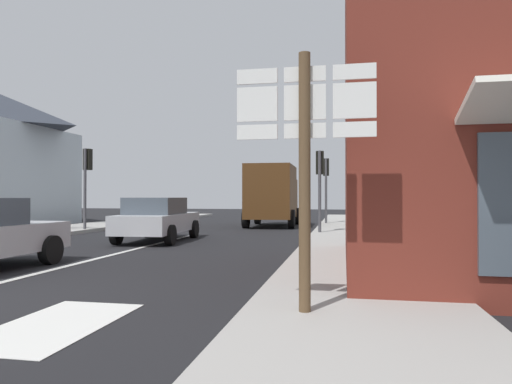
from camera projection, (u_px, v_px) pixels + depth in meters
ground_plane at (180, 238)px, 16.61m from camera, size 80.00×80.00×0.00m
sidewalk_right at (351, 245)px, 13.51m from camera, size 2.86×44.00×0.14m
lane_centre_stripe at (129, 251)px, 12.69m from camera, size 0.16×12.00×0.01m
lane_turn_arrow at (55, 325)px, 5.33m from camera, size 1.20×2.20×0.01m
sedan_far at (158, 219)px, 15.51m from camera, size 2.14×4.29×1.47m
delivery_truck at (273, 194)px, 23.26m from camera, size 2.56×5.04×3.05m
route_sign_post at (305, 154)px, 5.45m from camera, size 1.66×0.14×3.20m
traffic_light_near_right at (320, 173)px, 17.79m from camera, size 0.30×0.49×3.27m
traffic_light_far_right at (326, 176)px, 23.97m from camera, size 0.30×0.49×3.50m
traffic_light_near_left at (87, 170)px, 19.55m from camera, size 0.30×0.49×3.55m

